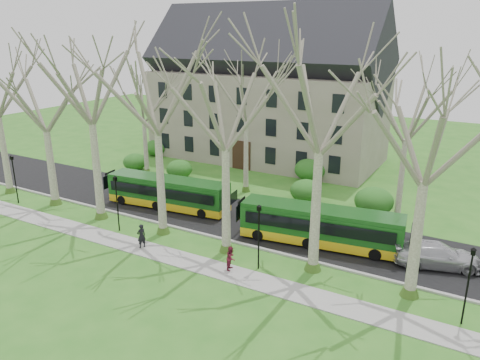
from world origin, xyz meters
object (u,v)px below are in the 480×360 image
object	(u,v)px
pedestrian_b	(231,258)
bus_follow	(320,226)
bus_lead	(168,192)
sedan	(437,255)
pedestrian_a	(141,236)

from	to	relation	value
pedestrian_b	bus_follow	bearing A→B (deg)	-40.80
bus_lead	sedan	distance (m)	21.59
sedan	pedestrian_a	world-z (taller)	pedestrian_a
pedestrian_a	pedestrian_b	size ratio (longest dim) A/B	1.12
bus_lead	pedestrian_a	size ratio (longest dim) A/B	6.17
bus_lead	pedestrian_a	xyz separation A→B (m)	(3.22, -7.16, -0.48)
pedestrian_a	pedestrian_b	xyz separation A→B (m)	(7.04, 0.42, -0.09)
bus_follow	pedestrian_a	world-z (taller)	bus_follow
sedan	pedestrian_a	distance (m)	19.78
bus_follow	sedan	xyz separation A→B (m)	(7.70, 0.63, -0.62)
bus_follow	pedestrian_b	distance (m)	7.29
bus_lead	pedestrian_a	world-z (taller)	bus_lead
pedestrian_a	bus_follow	bearing A→B (deg)	142.98
bus_lead	bus_follow	size ratio (longest dim) A/B	0.96
sedan	pedestrian_a	xyz separation A→B (m)	(-18.36, -7.35, 0.09)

